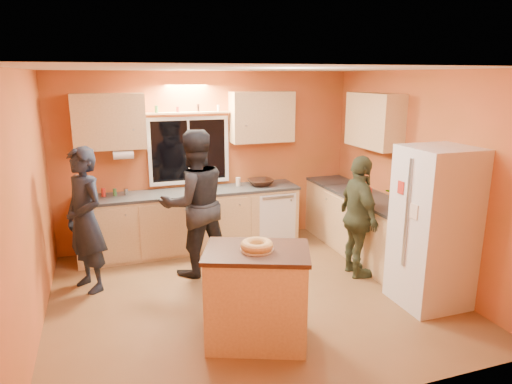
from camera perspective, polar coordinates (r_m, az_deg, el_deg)
name	(u,v)px	position (r m, az deg, el deg)	size (l,w,h in m)	color
ground	(250,295)	(5.55, -0.81, -12.80)	(4.50, 4.50, 0.00)	brown
room_shell	(248,155)	(5.44, -1.01, 4.69)	(4.54, 4.04, 2.61)	#D96137
back_counter	(215,218)	(6.90, -5.10, -3.26)	(4.23, 0.62, 0.90)	tan
right_counter	(371,229)	(6.58, 14.18, -4.52)	(0.62, 1.84, 0.90)	tan
refrigerator	(434,228)	(5.43, 21.35, -4.16)	(0.72, 0.70, 1.80)	silver
island	(257,295)	(4.49, 0.10, -12.80)	(1.16, 0.98, 0.95)	tan
bundt_pastry	(257,245)	(4.28, 0.10, -6.68)	(0.31, 0.31, 0.09)	tan
person_left	(85,220)	(5.77, -20.57, -3.31)	(0.64, 0.42, 1.75)	black
person_center	(194,203)	(5.88, -7.70, -1.43)	(0.92, 0.72, 1.89)	black
person_right	(359,217)	(5.94, 12.72, -3.07)	(0.92, 0.38, 1.58)	#373D27
mixing_bowl	(260,182)	(6.97, 0.56, 1.22)	(0.38, 0.38, 0.09)	black
utensil_crock	(195,185)	(6.72, -7.68, 0.92)	(0.14, 0.14, 0.17)	beige
potted_plant	(397,195)	(6.02, 17.16, -0.40)	(0.29, 0.26, 0.33)	gray
red_box	(366,190)	(6.74, 13.54, 0.24)	(0.16, 0.12, 0.07)	#AF251A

